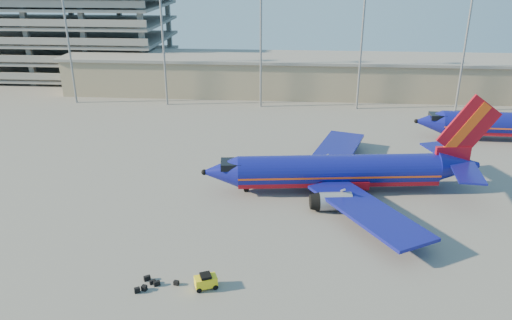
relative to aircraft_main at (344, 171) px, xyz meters
The scene contains 7 objects.
ground 11.17m from the aircraft_main, 146.00° to the right, with size 220.00×220.00×0.00m, color slate.
terminal_building 51.99m from the aircraft_main, 88.86° to the left, with size 122.00×16.00×8.50m.
parking_garage 98.69m from the aircraft_main, 136.22° to the left, with size 62.00×32.00×21.40m.
light_mast_row 42.78m from the aircraft_main, 95.66° to the left, with size 101.60×1.60×28.65m.
aircraft_main is the anchor object (origin of this frame).
baggage_tug 27.14m from the aircraft_main, 123.02° to the right, with size 2.40×1.96×1.50m.
luggage_pile 30.47m from the aircraft_main, 131.14° to the right, with size 3.95×2.53×0.54m.
Camera 1 is at (2.02, -55.42, 29.01)m, focal length 35.00 mm.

